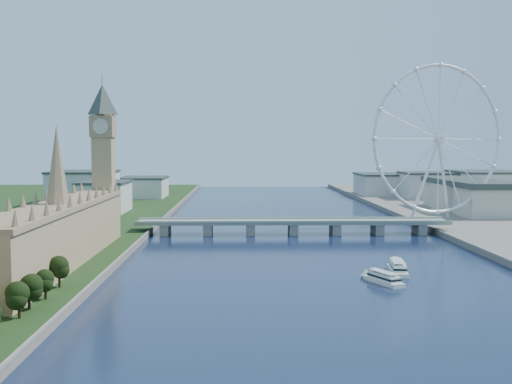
{
  "coord_description": "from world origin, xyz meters",
  "views": [
    {
      "loc": [
        -37.27,
        -149.71,
        61.56
      ],
      "look_at": [
        -28.38,
        210.0,
        36.33
      ],
      "focal_mm": 45.0,
      "sensor_mm": 36.0,
      "label": 1
    }
  ],
  "objects": [
    {
      "name": "parliament_range",
      "position": [
        -128.0,
        170.0,
        18.48
      ],
      "size": [
        24.0,
        200.0,
        70.0
      ],
      "color": "tan",
      "rests_on": "ground"
    },
    {
      "name": "tour_boat_near",
      "position": [
        27.63,
        134.98,
        0.0
      ],
      "size": [
        16.71,
        27.17,
        5.86
      ],
      "primitive_type": null,
      "rotation": [
        0.0,
        0.0,
        0.4
      ],
      "color": "silver",
      "rests_on": "ground"
    },
    {
      "name": "county_hall",
      "position": [
        175.0,
        430.0,
        0.0
      ],
      "size": [
        54.0,
        144.0,
        35.0
      ],
      "primitive_type": null,
      "color": "beige",
      "rests_on": "ground"
    },
    {
      "name": "westminster_bridge",
      "position": [
        0.0,
        300.0,
        6.63
      ],
      "size": [
        220.0,
        22.0,
        9.5
      ],
      "color": "gray",
      "rests_on": "ground"
    },
    {
      "name": "city_skyline",
      "position": [
        39.22,
        560.08,
        16.96
      ],
      "size": [
        505.0,
        280.0,
        32.0
      ],
      "color": "beige",
      "rests_on": "ground"
    },
    {
      "name": "london_eye",
      "position": [
        119.98,
        355.08,
        67.52
      ],
      "size": [
        113.6,
        39.12,
        124.3
      ],
      "color": "silver",
      "rests_on": "ground"
    },
    {
      "name": "big_ben",
      "position": [
        -128.0,
        278.0,
        66.57
      ],
      "size": [
        20.02,
        20.02,
        110.0
      ],
      "color": "tan",
      "rests_on": "ground"
    },
    {
      "name": "tour_boat_far",
      "position": [
        39.8,
        158.85,
        0.0
      ],
      "size": [
        10.92,
        30.28,
        6.54
      ],
      "primitive_type": null,
      "rotation": [
        0.0,
        0.0,
        -0.12
      ],
      "color": "white",
      "rests_on": "ground"
    }
  ]
}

